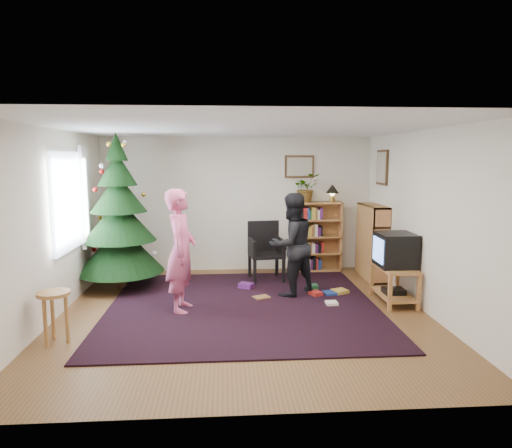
{
  "coord_description": "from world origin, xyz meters",
  "views": [
    {
      "loc": [
        -0.25,
        -6.01,
        2.12
      ],
      "look_at": [
        0.23,
        0.95,
        1.1
      ],
      "focal_mm": 32.0,
      "sensor_mm": 36.0,
      "label": 1
    }
  ],
  "objects": [
    {
      "name": "wall_front",
      "position": [
        0.0,
        -2.5,
        1.25
      ],
      "size": [
        5.0,
        0.02,
        2.5
      ],
      "primitive_type": "cube",
      "color": "silver",
      "rests_on": "floor"
    },
    {
      "name": "window_pane",
      "position": [
        -2.47,
        0.6,
        1.5
      ],
      "size": [
        0.04,
        1.2,
        1.4
      ],
      "primitive_type": "cube",
      "color": "silver",
      "rests_on": "wall_left"
    },
    {
      "name": "table_lamp",
      "position": [
        1.75,
        2.34,
        1.52
      ],
      "size": [
        0.24,
        0.24,
        0.33
      ],
      "color": "#A57F33",
      "rests_on": "bookshelf_back"
    },
    {
      "name": "christmas_tree",
      "position": [
        -1.95,
        1.41,
        1.05
      ],
      "size": [
        1.39,
        1.39,
        2.51
      ],
      "rotation": [
        0.0,
        0.0,
        -0.07
      ],
      "color": "#3F2816",
      "rests_on": "rug"
    },
    {
      "name": "curtain",
      "position": [
        -2.43,
        1.3,
        1.5
      ],
      "size": [
        0.06,
        0.35,
        1.6
      ],
      "primitive_type": "cube",
      "color": "silver",
      "rests_on": "wall_left"
    },
    {
      "name": "floor",
      "position": [
        0.0,
        0.0,
        0.0
      ],
      "size": [
        5.0,
        5.0,
        0.0
      ],
      "primitive_type": "plane",
      "color": "brown",
      "rests_on": "ground"
    },
    {
      "name": "stool",
      "position": [
        -2.2,
        -0.86,
        0.47
      ],
      "size": [
        0.37,
        0.37,
        0.61
      ],
      "color": "#BB7443",
      "rests_on": "floor"
    },
    {
      "name": "picture_back",
      "position": [
        1.15,
        2.48,
        1.95
      ],
      "size": [
        0.55,
        0.03,
        0.42
      ],
      "color": "#4C3319",
      "rests_on": "wall_back"
    },
    {
      "name": "bookshelf_back",
      "position": [
        1.45,
        2.34,
        0.66
      ],
      "size": [
        0.95,
        0.3,
        1.3
      ],
      "color": "#BB7443",
      "rests_on": "floor"
    },
    {
      "name": "ceiling",
      "position": [
        0.0,
        0.0,
        2.5
      ],
      "size": [
        5.0,
        5.0,
        0.0
      ],
      "primitive_type": "plane",
      "rotation": [
        3.14,
        0.0,
        0.0
      ],
      "color": "white",
      "rests_on": "wall_back"
    },
    {
      "name": "potted_plant",
      "position": [
        1.25,
        2.34,
        1.56
      ],
      "size": [
        0.58,
        0.54,
        0.53
      ],
      "primitive_type": "imported",
      "rotation": [
        0.0,
        0.0,
        0.32
      ],
      "color": "gray",
      "rests_on": "bookshelf_back"
    },
    {
      "name": "wall_left",
      "position": [
        -2.5,
        0.0,
        1.25
      ],
      "size": [
        0.02,
        5.0,
        2.5
      ],
      "primitive_type": "cube",
      "color": "silver",
      "rests_on": "floor"
    },
    {
      "name": "rug",
      "position": [
        0.0,
        0.3,
        0.01
      ],
      "size": [
        3.8,
        3.6,
        0.02
      ],
      "primitive_type": "cube",
      "color": "black",
      "rests_on": "floor"
    },
    {
      "name": "bookshelf_right",
      "position": [
        2.34,
        1.73,
        0.66
      ],
      "size": [
        0.3,
        0.95,
        1.3
      ],
      "rotation": [
        0.0,
        0.0,
        1.57
      ],
      "color": "#BB7443",
      "rests_on": "floor"
    },
    {
      "name": "person_by_chair",
      "position": [
        0.77,
        0.79,
        0.8
      ],
      "size": [
        0.97,
        0.9,
        1.59
      ],
      "primitive_type": "imported",
      "rotation": [
        0.0,
        0.0,
        3.64
      ],
      "color": "black",
      "rests_on": "rug"
    },
    {
      "name": "wall_right",
      "position": [
        2.5,
        0.0,
        1.25
      ],
      "size": [
        0.02,
        5.0,
        2.5
      ],
      "primitive_type": "cube",
      "color": "silver",
      "rests_on": "floor"
    },
    {
      "name": "armchair",
      "position": [
        0.46,
        1.77,
        0.55
      ],
      "size": [
        0.62,
        0.62,
        1.02
      ],
      "rotation": [
        0.0,
        0.0,
        0.12
      ],
      "color": "black",
      "rests_on": "rug"
    },
    {
      "name": "wall_back",
      "position": [
        0.0,
        2.5,
        1.25
      ],
      "size": [
        5.0,
        0.02,
        2.5
      ],
      "primitive_type": "cube",
      "color": "silver",
      "rests_on": "floor"
    },
    {
      "name": "crt_tv",
      "position": [
        2.22,
        0.33,
        0.79
      ],
      "size": [
        0.52,
        0.56,
        0.49
      ],
      "color": "black",
      "rests_on": "tv_stand"
    },
    {
      "name": "floor_clutter",
      "position": [
        0.98,
        0.76,
        0.04
      ],
      "size": [
        1.65,
        1.13,
        0.08
      ],
      "color": "#A51E19",
      "rests_on": "rug"
    },
    {
      "name": "picture_right",
      "position": [
        2.48,
        1.75,
        1.95
      ],
      "size": [
        0.03,
        0.5,
        0.6
      ],
      "color": "#4C3319",
      "rests_on": "wall_right"
    },
    {
      "name": "tv_stand",
      "position": [
        2.22,
        0.33,
        0.32
      ],
      "size": [
        0.47,
        0.84,
        0.55
      ],
      "color": "#BB7443",
      "rests_on": "floor"
    },
    {
      "name": "person_standing",
      "position": [
        -0.85,
        0.18,
        0.85
      ],
      "size": [
        0.46,
        0.66,
        1.7
      ],
      "primitive_type": "imported",
      "rotation": [
        0.0,
        0.0,
        1.48
      ],
      "color": "#C8507A",
      "rests_on": "rug"
    }
  ]
}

